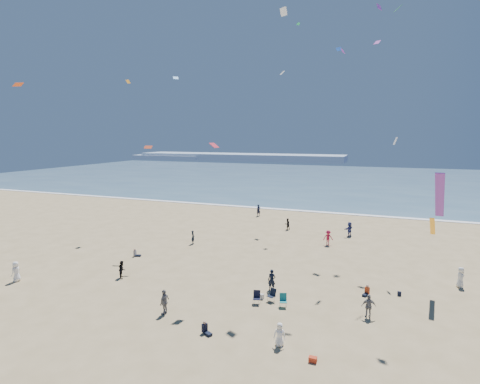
% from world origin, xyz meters
% --- Properties ---
extents(ground, '(220.00, 220.00, 0.00)m').
position_xyz_m(ground, '(0.00, 0.00, 0.00)').
color(ground, tan).
rests_on(ground, ground).
extents(ocean, '(220.00, 100.00, 0.06)m').
position_xyz_m(ocean, '(0.00, 95.00, 0.03)').
color(ocean, '#476B84').
rests_on(ocean, ground).
extents(surf_line, '(220.00, 1.20, 0.08)m').
position_xyz_m(surf_line, '(0.00, 45.00, 0.04)').
color(surf_line, white).
rests_on(surf_line, ground).
extents(headland_far, '(110.00, 20.00, 3.20)m').
position_xyz_m(headland_far, '(-60.00, 170.00, 1.60)').
color(headland_far, '#7A8EA8').
rests_on(headland_far, ground).
extents(headland_near, '(40.00, 14.00, 2.00)m').
position_xyz_m(headland_near, '(-100.00, 165.00, 1.00)').
color(headland_near, '#7A8EA8').
rests_on(headland_near, ground).
extents(standing_flyers, '(36.46, 48.15, 1.84)m').
position_xyz_m(standing_flyers, '(3.74, 15.84, 0.85)').
color(standing_flyers, black).
rests_on(standing_flyers, ground).
extents(seated_group, '(24.12, 19.81, 0.84)m').
position_xyz_m(seated_group, '(3.27, 5.32, 0.42)').
color(seated_group, silver).
rests_on(seated_group, ground).
extents(chair_cluster, '(2.74, 1.56, 1.00)m').
position_xyz_m(chair_cluster, '(4.03, 9.06, 0.50)').
color(chair_cluster, black).
rests_on(chair_cluster, ground).
extents(white_tote, '(0.35, 0.20, 0.40)m').
position_xyz_m(white_tote, '(3.14, 9.72, 0.20)').
color(white_tote, silver).
rests_on(white_tote, ground).
extents(black_backpack, '(0.30, 0.22, 0.38)m').
position_xyz_m(black_backpack, '(4.81, 10.09, 0.19)').
color(black_backpack, black).
rests_on(black_backpack, ground).
extents(cooler, '(0.45, 0.30, 0.30)m').
position_xyz_m(cooler, '(8.29, 2.92, 0.15)').
color(cooler, red).
rests_on(cooler, ground).
extents(navy_bag, '(0.28, 0.18, 0.34)m').
position_xyz_m(navy_bag, '(13.16, 14.18, 0.17)').
color(navy_bag, black).
rests_on(navy_bag, ground).
extents(kites_aloft, '(46.85, 37.69, 30.63)m').
position_xyz_m(kites_aloft, '(9.39, 13.33, 14.61)').
color(kites_aloft, '#0877CF').
rests_on(kites_aloft, ground).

